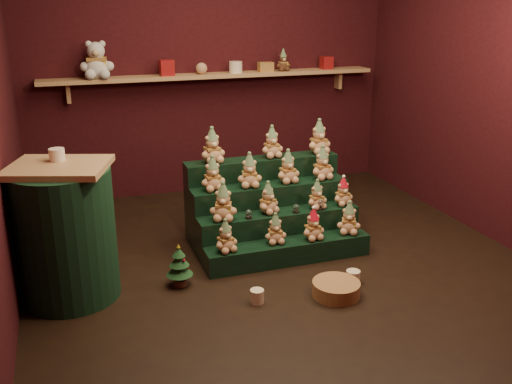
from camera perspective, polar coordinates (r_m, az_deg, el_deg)
name	(u,v)px	position (r m, az deg, el deg)	size (l,w,h in m)	color
ground	(276,258)	(4.83, 2.01, -6.61)	(4.00, 4.00, 0.00)	black
back_wall	(210,64)	(6.36, -4.60, 12.64)	(4.00, 0.10, 2.80)	black
front_wall	(445,158)	(2.65, 18.35, 3.21)	(4.00, 0.10, 2.80)	black
right_wall	(497,80)	(5.50, 22.93, 10.30)	(0.10, 4.00, 2.80)	black
back_shelf	(215,76)	(6.20, -4.15, 11.51)	(3.60, 0.26, 0.24)	tan
riser_tier_front	(288,251)	(4.74, 3.24, -5.96)	(1.40, 0.22, 0.18)	black
riser_tier_midfront	(279,232)	(4.89, 2.29, -3.99)	(1.40, 0.22, 0.36)	black
riser_tier_midback	(270,213)	(5.05, 1.41, -2.14)	(1.40, 0.22, 0.54)	black
riser_tier_back	(262,196)	(5.21, 0.58, -0.40)	(1.40, 0.22, 0.72)	black
teddy_0	(226,236)	(4.48, -3.07, -4.41)	(0.19, 0.17, 0.26)	tan
teddy_1	(275,229)	(4.63, 1.94, -3.68)	(0.18, 0.16, 0.25)	tan
teddy_2	(313,224)	(4.72, 5.73, -3.22)	(0.19, 0.17, 0.26)	tan
teddy_3	(349,218)	(4.87, 9.29, -2.57)	(0.20, 0.18, 0.28)	tan
teddy_4	(223,202)	(4.61, -3.29, -0.98)	(0.22, 0.20, 0.31)	tan
teddy_5	(268,198)	(4.76, 1.20, -0.58)	(0.19, 0.17, 0.27)	tan
teddy_6	(317,194)	(4.90, 6.11, -0.25)	(0.18, 0.16, 0.25)	tan
teddy_7	(343,191)	(5.01, 8.69, 0.07)	(0.18, 0.16, 0.25)	tan
teddy_8	(213,174)	(4.77, -4.37, 1.84)	(0.21, 0.19, 0.29)	tan
teddy_9	(249,170)	(4.85, -0.66, 2.18)	(0.21, 0.19, 0.29)	tan
teddy_10	(288,167)	(4.98, 3.20, 2.55)	(0.21, 0.18, 0.29)	tan
teddy_11	(322,163)	(5.11, 6.65, 2.91)	(0.21, 0.19, 0.29)	tan
teddy_12	(212,146)	(4.94, -4.41, 4.65)	(0.22, 0.19, 0.30)	tan
teddy_13	(272,142)	(5.10, 1.59, 5.02)	(0.20, 0.18, 0.28)	tan
teddy_14	(319,137)	(5.26, 6.31, 5.50)	(0.22, 0.20, 0.31)	tan
snow_globe_a	(249,214)	(4.67, -0.72, -2.22)	(0.06, 0.06, 0.08)	black
snow_globe_b	(296,208)	(4.81, 4.02, -1.64)	(0.06, 0.06, 0.08)	black
snow_globe_c	(321,204)	(4.89, 6.47, -1.23)	(0.07, 0.07, 0.09)	black
side_table	(66,233)	(4.27, -18.50, -3.91)	(0.79, 0.72, 1.00)	tan
table_ornament	(57,155)	(4.20, -19.29, 3.55)	(0.11, 0.11, 0.09)	beige
mini_christmas_tree	(179,265)	(4.36, -7.68, -7.28)	(0.20, 0.20, 0.34)	#4B271B
mug_left	(257,296)	(4.15, 0.10, -10.38)	(0.10, 0.10, 0.10)	beige
mug_right	(353,277)	(4.46, 9.68, -8.40)	(0.11, 0.11, 0.11)	beige
wicker_basket	(336,289)	(4.27, 8.01, -9.57)	(0.35, 0.35, 0.11)	#A67543
white_bear	(96,55)	(5.95, -15.69, 13.06)	(0.33, 0.30, 0.46)	silver
brown_bear	(283,61)	(6.40, 2.73, 13.00)	(0.16, 0.15, 0.23)	#4C2B19
gift_tin_red_a	(167,68)	(6.06, -8.92, 12.17)	(0.14, 0.14, 0.16)	maroon
gift_tin_cream	(236,67)	(6.23, -2.04, 12.37)	(0.14, 0.14, 0.12)	beige
gift_tin_red_b	(326,63)	(6.62, 7.06, 12.71)	(0.12, 0.12, 0.14)	maroon
shelf_plush_ball	(201,68)	(6.13, -5.47, 12.20)	(0.12, 0.12, 0.12)	tan
scarf_gift_box	(266,67)	(6.34, 0.98, 12.40)	(0.16, 0.10, 0.10)	#D4571E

